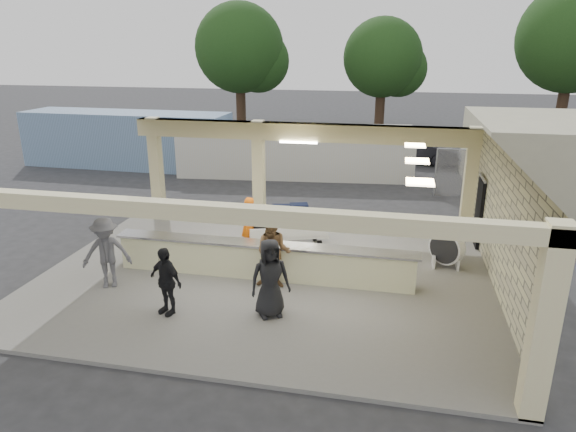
% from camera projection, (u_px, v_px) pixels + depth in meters
% --- Properties ---
extents(ground, '(120.00, 120.00, 0.00)m').
position_uv_depth(ground, '(268.00, 272.00, 14.39)').
color(ground, '#29292B').
rests_on(ground, ground).
extents(pavilion, '(12.01, 10.00, 3.55)m').
position_uv_depth(pavilion, '(280.00, 220.00, 14.54)').
color(pavilion, slate).
rests_on(pavilion, ground).
extents(baggage_counter, '(8.20, 0.58, 0.98)m').
position_uv_depth(baggage_counter, '(263.00, 260.00, 13.74)').
color(baggage_counter, beige).
rests_on(baggage_counter, pavilion).
extents(luggage_cart, '(2.67, 2.10, 1.36)m').
position_uv_depth(luggage_cart, '(286.00, 225.00, 15.70)').
color(luggage_cart, white).
rests_on(luggage_cart, pavilion).
extents(drum_fan, '(0.98, 0.82, 1.08)m').
position_uv_depth(drum_fan, '(447.00, 248.00, 14.34)').
color(drum_fan, white).
rests_on(drum_fan, pavilion).
extents(baggage_handler, '(0.62, 0.71, 1.70)m').
position_uv_depth(baggage_handler, '(249.00, 224.00, 15.37)').
color(baggage_handler, orange).
rests_on(baggage_handler, pavilion).
extents(passenger_a, '(0.94, 0.46, 1.89)m').
position_uv_depth(passenger_a, '(273.00, 253.00, 13.05)').
color(passenger_a, brown).
rests_on(passenger_a, pavilion).
extents(passenger_b, '(1.02, 0.70, 1.63)m').
position_uv_depth(passenger_b, '(166.00, 281.00, 11.78)').
color(passenger_b, black).
rests_on(passenger_b, pavilion).
extents(passenger_c, '(1.28, 0.87, 1.87)m').
position_uv_depth(passenger_c, '(106.00, 253.00, 13.06)').
color(passenger_c, '#515157').
rests_on(passenger_c, pavilion).
extents(passenger_d, '(0.98, 0.76, 1.87)m').
position_uv_depth(passenger_d, '(270.00, 278.00, 11.65)').
color(passenger_d, black).
rests_on(passenger_d, pavilion).
extents(car_white_a, '(5.39, 2.97, 1.48)m').
position_uv_depth(car_white_a, '(516.00, 160.00, 24.99)').
color(car_white_a, silver).
rests_on(car_white_a, ground).
extents(car_white_b, '(4.42, 2.86, 1.31)m').
position_uv_depth(car_white_b, '(574.00, 164.00, 24.42)').
color(car_white_b, silver).
rests_on(car_white_b, ground).
extents(car_dark, '(4.66, 2.51, 1.47)m').
position_uv_depth(car_dark, '(417.00, 149.00, 27.50)').
color(car_dark, black).
rests_on(car_dark, ground).
extents(container_white, '(11.28, 3.30, 2.41)m').
position_uv_depth(container_white, '(295.00, 151.00, 24.58)').
color(container_white, beige).
rests_on(container_white, ground).
extents(container_blue, '(10.79, 2.79, 2.79)m').
position_uv_depth(container_blue, '(127.00, 139.00, 26.64)').
color(container_blue, '#7392B8').
rests_on(container_blue, ground).
extents(tree_left, '(6.60, 6.30, 9.00)m').
position_uv_depth(tree_left, '(244.00, 52.00, 36.53)').
color(tree_left, '#382619').
rests_on(tree_left, ground).
extents(tree_mid, '(6.00, 5.60, 8.00)m').
position_uv_depth(tree_mid, '(387.00, 61.00, 36.64)').
color(tree_mid, '#382619').
rests_on(tree_mid, ground).
extents(adjacent_building, '(6.00, 8.00, 3.20)m').
position_uv_depth(adjacent_building, '(547.00, 158.00, 21.31)').
color(adjacent_building, '#B9B493').
rests_on(adjacent_building, ground).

